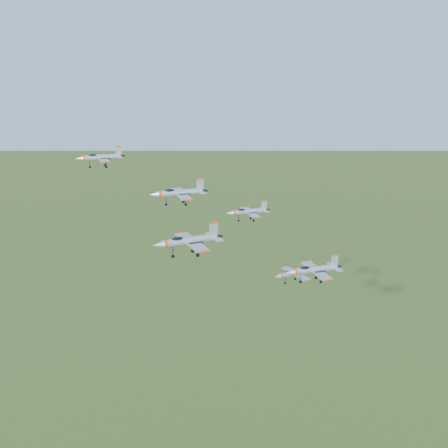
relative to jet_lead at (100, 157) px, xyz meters
name	(u,v)px	position (x,y,z in m)	size (l,w,h in m)	color
jet_lead	(100,157)	(0.00, 0.00, 0.00)	(10.58, 8.80, 2.83)	#A1A7AD
jet_left_high	(179,193)	(13.60, -10.06, -6.73)	(12.63, 10.53, 3.38)	#A1A7AD
jet_right_high	(188,241)	(7.80, -30.36, -10.16)	(13.47, 11.04, 3.61)	#A1A7AD
jet_left_low	(248,211)	(31.29, -6.85, -13.70)	(10.61, 8.84, 2.84)	#A1A7AD
jet_right_low	(313,270)	(35.74, -27.91, -20.98)	(12.82, 10.68, 3.43)	#A1A7AD
jet_trail	(294,273)	(39.87, -13.58, -27.57)	(11.19, 9.26, 2.99)	#A1A7AD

